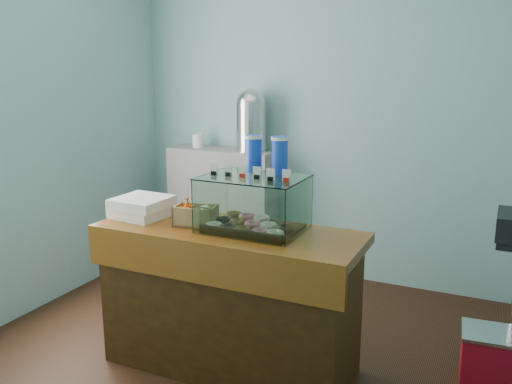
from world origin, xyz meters
The scene contains 9 objects.
ground centered at (0.00, 0.00, 0.00)m, with size 3.50×3.50×0.00m, color black.
room_shell centered at (0.03, 0.01, 1.71)m, with size 3.54×3.04×2.82m.
counter centered at (0.00, -0.25, 0.46)m, with size 1.60×0.60×0.90m.
back_shelf centered at (-0.90, 1.32, 0.55)m, with size 1.00×0.32×1.10m, color gray.
display_case centered at (0.14, -0.18, 1.08)m, with size 0.59×0.43×0.54m.
condiment_crate centered at (-0.22, -0.26, 0.96)m, with size 0.27×0.19×0.17m.
pastry_boxes centered at (-0.62, -0.25, 0.96)m, with size 0.35×0.35×0.13m.
coffee_urn centered at (-0.61, 1.33, 1.39)m, with size 0.30×0.30×0.54m.
red_cooler centered at (1.50, 0.22, 0.17)m, with size 0.41×0.32×0.34m.
Camera 1 is at (1.45, -2.95, 1.84)m, focal length 38.00 mm.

